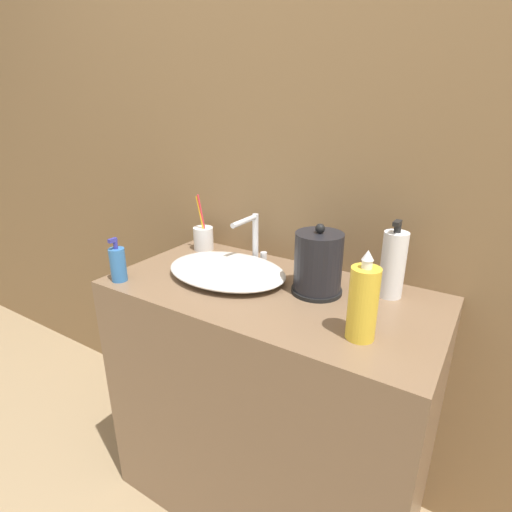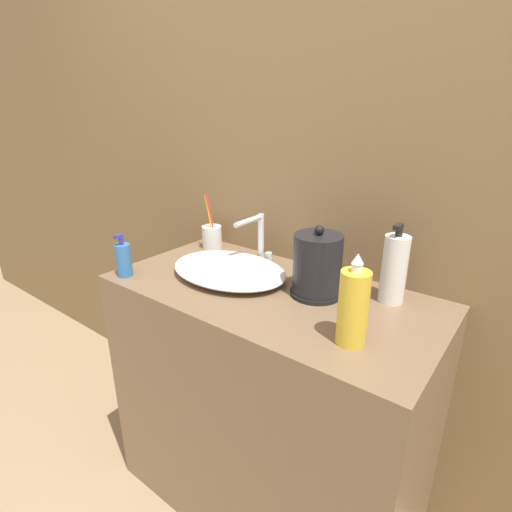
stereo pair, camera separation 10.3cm
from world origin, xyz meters
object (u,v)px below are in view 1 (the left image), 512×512
Objects in this scene: toothbrush_cup at (203,238)px; shampoo_bottle at (118,264)px; electric_kettle at (318,265)px; mouthwash_bottle at (363,302)px; faucet at (254,236)px; lotion_bottle at (393,264)px.

shampoo_bottle is at bearing -96.02° from toothbrush_cup.
electric_kettle is 0.97× the size of toothbrush_cup.
mouthwash_bottle is at bearing -42.42° from electric_kettle.
toothbrush_cup reaches higher than faucet.
mouthwash_bottle reaches higher than electric_kettle.
toothbrush_cup is at bearing 176.23° from faucet.
lotion_bottle is at bearing 24.85° from shampoo_bottle.
toothbrush_cup is 1.53× the size of shampoo_bottle.
lotion_bottle is 1.61× the size of shampoo_bottle.
faucet is 0.79× the size of toothbrush_cup.
faucet is 0.31m from electric_kettle.
faucet is at bearing -3.77° from toothbrush_cup.
lotion_bottle reaches higher than shampoo_bottle.
faucet is 0.49m from lotion_bottle.
electric_kettle is at bearing -12.36° from toothbrush_cup.
electric_kettle is 0.93× the size of lotion_bottle.
toothbrush_cup is at bearing 83.98° from shampoo_bottle.
toothbrush_cup is at bearing 158.00° from mouthwash_bottle.
faucet is at bearing 51.99° from shampoo_bottle.
lotion_bottle is (0.49, -0.01, 0.00)m from faucet.
electric_kettle is 0.22m from lotion_bottle.
lotion_bottle is 0.27m from mouthwash_bottle.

